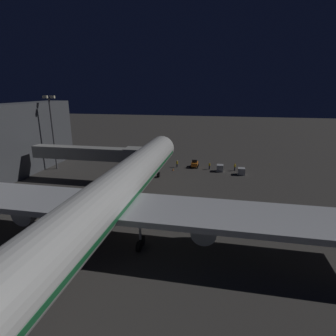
{
  "coord_description": "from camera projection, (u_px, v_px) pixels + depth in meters",
  "views": [
    {
      "loc": [
        -13.09,
        36.97,
        18.41
      ],
      "look_at": [
        -3.0,
        -13.31,
        3.5
      ],
      "focal_mm": 29.05,
      "sensor_mm": 36.0,
      "label": 1
    }
  ],
  "objects": [
    {
      "name": "apron_floodlight_mast",
      "position": [
        52.0,
        127.0,
        62.68
      ],
      "size": [
        2.9,
        0.5,
        17.04
      ],
      "color": "#59595E",
      "rests_on": "ground_plane"
    },
    {
      "name": "ground_crew_by_belt_loader",
      "position": [
        177.0,
        163.0,
        66.39
      ],
      "size": [
        0.4,
        0.4,
        1.76
      ],
      "color": "black",
      "rests_on": "ground_plane"
    },
    {
      "name": "airliner_at_gate",
      "position": [
        103.0,
        204.0,
        31.51
      ],
      "size": [
        59.55,
        68.96,
        19.68
      ],
      "color": "silver",
      "rests_on": "ground_plane"
    },
    {
      "name": "pushback_tug",
      "position": [
        195.0,
        164.0,
        66.48
      ],
      "size": [
        1.86,
        2.59,
        1.95
      ],
      "color": "orange",
      "rests_on": "ground_plane"
    },
    {
      "name": "jet_bridge",
      "position": [
        94.0,
        154.0,
        55.79
      ],
      "size": [
        23.6,
        3.4,
        7.2
      ],
      "color": "#9E9E99",
      "rests_on": "ground_plane"
    },
    {
      "name": "baggage_container_near_belt",
      "position": [
        241.0,
        171.0,
        60.68
      ],
      "size": [
        1.53,
        1.55,
        1.52
      ],
      "primitive_type": "cube",
      "color": "#B7BABF",
      "rests_on": "ground_plane"
    },
    {
      "name": "ground_plane",
      "position": [
        132.0,
        212.0,
        42.42
      ],
      "size": [
        320.0,
        320.0,
        0.0
      ],
      "primitive_type": "plane",
      "color": "#383533"
    },
    {
      "name": "ground_crew_by_tug",
      "position": [
        235.0,
        167.0,
        63.56
      ],
      "size": [
        0.4,
        0.4,
        1.74
      ],
      "color": "black",
      "rests_on": "ground_plane"
    },
    {
      "name": "traffic_cone_nose_port",
      "position": [
        173.0,
        169.0,
        63.87
      ],
      "size": [
        0.36,
        0.36,
        0.55
      ],
      "primitive_type": "cone",
      "color": "orange",
      "rests_on": "ground_plane"
    },
    {
      "name": "traffic_cone_nose_starboard",
      "position": [
        155.0,
        168.0,
        64.7
      ],
      "size": [
        0.36,
        0.36,
        0.55
      ],
      "primitive_type": "cone",
      "color": "orange",
      "rests_on": "ground_plane"
    },
    {
      "name": "baggage_container_far_row",
      "position": [
        220.0,
        168.0,
        63.14
      ],
      "size": [
        1.52,
        1.59,
        1.57
      ],
      "primitive_type": "cube",
      "color": "#B7BABF",
      "rests_on": "ground_plane"
    },
    {
      "name": "ground_crew_under_port_wing",
      "position": [
        209.0,
        165.0,
        64.69
      ],
      "size": [
        0.4,
        0.4,
        1.71
      ],
      "color": "black",
      "rests_on": "ground_plane"
    }
  ]
}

